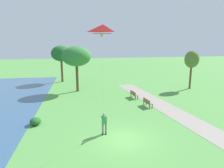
{
  "coord_description": "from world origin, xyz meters",
  "views": [
    {
      "loc": [
        -2.96,
        -14.17,
        7.57
      ],
      "look_at": [
        -0.68,
        1.56,
        3.94
      ],
      "focal_mm": 33.74,
      "sensor_mm": 36.0,
      "label": 1
    }
  ],
  "objects_px": {
    "tree_lakeside_far": "(61,54)",
    "lakeside_shrub": "(35,121)",
    "person_kite_flyer": "(104,122)",
    "flying_kite": "(103,32)",
    "park_bench_far_walkway": "(134,94)",
    "park_bench_near_walkway": "(147,102)",
    "tree_behind_path": "(76,57)",
    "tree_treeline_right": "(192,60)"
  },
  "relations": [
    {
      "from": "flying_kite",
      "to": "tree_behind_path",
      "type": "height_order",
      "value": "flying_kite"
    },
    {
      "from": "person_kite_flyer",
      "to": "lakeside_shrub",
      "type": "height_order",
      "value": "person_kite_flyer"
    },
    {
      "from": "flying_kite",
      "to": "park_bench_near_walkway",
      "type": "relative_size",
      "value": 4.12
    },
    {
      "from": "park_bench_far_walkway",
      "to": "tree_lakeside_far",
      "type": "height_order",
      "value": "tree_lakeside_far"
    },
    {
      "from": "tree_behind_path",
      "to": "lakeside_shrub",
      "type": "distance_m",
      "value": 12.51
    },
    {
      "from": "tree_lakeside_far",
      "to": "tree_behind_path",
      "type": "distance_m",
      "value": 7.29
    },
    {
      "from": "flying_kite",
      "to": "lakeside_shrub",
      "type": "bearing_deg",
      "value": 134.74
    },
    {
      "from": "person_kite_flyer",
      "to": "park_bench_near_walkway",
      "type": "bearing_deg",
      "value": 47.91
    },
    {
      "from": "tree_treeline_right",
      "to": "lakeside_shrub",
      "type": "xyz_separation_m",
      "value": [
        -19.84,
        -10.29,
        -3.92
      ]
    },
    {
      "from": "park_bench_near_walkway",
      "to": "park_bench_far_walkway",
      "type": "height_order",
      "value": "same"
    },
    {
      "from": "tree_lakeside_far",
      "to": "lakeside_shrub",
      "type": "height_order",
      "value": "tree_lakeside_far"
    },
    {
      "from": "tree_lakeside_far",
      "to": "lakeside_shrub",
      "type": "xyz_separation_m",
      "value": [
        -0.84,
        -17.92,
        -4.4
      ]
    },
    {
      "from": "tree_behind_path",
      "to": "park_bench_near_walkway",
      "type": "bearing_deg",
      "value": -45.52
    },
    {
      "from": "tree_lakeside_far",
      "to": "flying_kite",
      "type": "bearing_deg",
      "value": -78.93
    },
    {
      "from": "park_bench_far_walkway",
      "to": "tree_lakeside_far",
      "type": "xyz_separation_m",
      "value": [
        -9.65,
        11.18,
        4.21
      ]
    },
    {
      "from": "park_bench_far_walkway",
      "to": "tree_lakeside_far",
      "type": "relative_size",
      "value": 0.26
    },
    {
      "from": "flying_kite",
      "to": "tree_treeline_right",
      "type": "bearing_deg",
      "value": 47.52
    },
    {
      "from": "park_bench_near_walkway",
      "to": "park_bench_far_walkway",
      "type": "bearing_deg",
      "value": 101.06
    },
    {
      "from": "flying_kite",
      "to": "tree_lakeside_far",
      "type": "relative_size",
      "value": 1.06
    },
    {
      "from": "tree_lakeside_far",
      "to": "park_bench_near_walkway",
      "type": "bearing_deg",
      "value": -54.77
    },
    {
      "from": "park_bench_far_walkway",
      "to": "lakeside_shrub",
      "type": "height_order",
      "value": "park_bench_far_walkway"
    },
    {
      "from": "tree_behind_path",
      "to": "tree_lakeside_far",
      "type": "bearing_deg",
      "value": 111.26
    },
    {
      "from": "flying_kite",
      "to": "lakeside_shrub",
      "type": "relative_size",
      "value": 5.84
    },
    {
      "from": "park_bench_far_walkway",
      "to": "tree_lakeside_far",
      "type": "bearing_deg",
      "value": 130.8
    },
    {
      "from": "flying_kite",
      "to": "park_bench_near_walkway",
      "type": "height_order",
      "value": "flying_kite"
    },
    {
      "from": "park_bench_near_walkway",
      "to": "tree_treeline_right",
      "type": "height_order",
      "value": "tree_treeline_right"
    },
    {
      "from": "person_kite_flyer",
      "to": "flying_kite",
      "type": "height_order",
      "value": "flying_kite"
    },
    {
      "from": "flying_kite",
      "to": "lakeside_shrub",
      "type": "distance_m",
      "value": 10.72
    },
    {
      "from": "lakeside_shrub",
      "to": "flying_kite",
      "type": "bearing_deg",
      "value": -45.26
    },
    {
      "from": "park_bench_near_walkway",
      "to": "tree_lakeside_far",
      "type": "bearing_deg",
      "value": 125.23
    },
    {
      "from": "tree_treeline_right",
      "to": "lakeside_shrub",
      "type": "bearing_deg",
      "value": -152.59
    },
    {
      "from": "person_kite_flyer",
      "to": "lakeside_shrub",
      "type": "distance_m",
      "value": 6.39
    },
    {
      "from": "flying_kite",
      "to": "tree_behind_path",
      "type": "relative_size",
      "value": 1.02
    },
    {
      "from": "park_bench_near_walkway",
      "to": "tree_treeline_right",
      "type": "relative_size",
      "value": 0.28
    },
    {
      "from": "person_kite_flyer",
      "to": "tree_behind_path",
      "type": "bearing_deg",
      "value": 99.33
    },
    {
      "from": "park_bench_far_walkway",
      "to": "tree_treeline_right",
      "type": "height_order",
      "value": "tree_treeline_right"
    },
    {
      "from": "tree_lakeside_far",
      "to": "lakeside_shrub",
      "type": "relative_size",
      "value": 5.53
    },
    {
      "from": "person_kite_flyer",
      "to": "park_bench_near_walkway",
      "type": "distance_m",
      "value": 8.09
    },
    {
      "from": "park_bench_far_walkway",
      "to": "flying_kite",
      "type": "bearing_deg",
      "value": -112.57
    },
    {
      "from": "tree_treeline_right",
      "to": "tree_behind_path",
      "type": "xyz_separation_m",
      "value": [
        -16.36,
        0.83,
        0.62
      ]
    },
    {
      "from": "park_bench_far_walkway",
      "to": "tree_treeline_right",
      "type": "distance_m",
      "value": 10.68
    },
    {
      "from": "tree_treeline_right",
      "to": "park_bench_near_walkway",
      "type": "bearing_deg",
      "value": -141.19
    }
  ]
}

